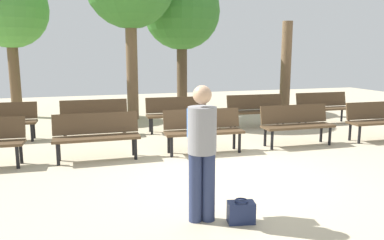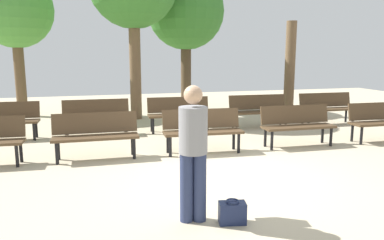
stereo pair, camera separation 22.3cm
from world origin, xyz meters
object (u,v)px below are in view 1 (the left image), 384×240
at_px(tree_1, 286,69).
at_px(visitor_with_backpack, 202,145).
at_px(bench_r1_c3, 256,109).
at_px(bench_r0_c2, 203,128).
at_px(bench_r1_c1, 94,115).
at_px(bench_r1_c4, 323,106).
at_px(handbag, 241,212).
at_px(tree_0, 9,11).
at_px(tree_2, 182,12).
at_px(bench_r1_c0, 0,119).
at_px(bench_r1_c2, 177,112).
at_px(bench_r0_c1, 97,133).
at_px(bench_r0_c4, 379,118).
at_px(bench_r0_c3, 296,122).

bearing_deg(tree_1, visitor_with_backpack, -126.96).
xyz_separation_m(bench_r1_c3, tree_1, (1.80, 1.60, 0.99)).
bearing_deg(bench_r1_c3, bench_r0_c2, -134.70).
relative_size(bench_r1_c1, bench_r1_c4, 1.00).
xyz_separation_m(tree_1, handbag, (-4.63, -6.95, -1.36)).
xyz_separation_m(bench_r1_c4, tree_0, (-8.58, 3.78, 2.74)).
distance_m(tree_0, tree_2, 5.41).
relative_size(bench_r1_c0, bench_r1_c2, 1.00).
xyz_separation_m(bench_r1_c0, handbag, (3.54, -5.54, -0.37)).
bearing_deg(tree_1, bench_r0_c1, -149.51).
xyz_separation_m(bench_r1_c3, handbag, (-2.84, -5.35, -0.37)).
distance_m(bench_r0_c2, bench_r1_c0, 4.73).
bearing_deg(bench_r1_c2, handbag, -93.89).
bearing_deg(bench_r1_c1, bench_r1_c0, 179.52).
relative_size(bench_r0_c4, bench_r1_c3, 1.00).
xyz_separation_m(bench_r1_c0, tree_2, (5.29, 3.49, 2.86)).
xyz_separation_m(bench_r1_c2, tree_1, (4.00, 1.52, 0.99)).
height_order(bench_r0_c2, bench_r1_c4, same).
bearing_deg(bench_r1_c0, bench_r1_c1, 0.50).
distance_m(bench_r0_c2, bench_r1_c4, 4.78).
bearing_deg(bench_r1_c3, bench_r1_c2, -179.97).
distance_m(bench_r0_c3, bench_r1_c4, 3.00).
distance_m(bench_r1_c0, tree_1, 8.35).
height_order(bench_r1_c0, tree_0, tree_0).
bearing_deg(tree_0, visitor_with_backpack, -69.98).
height_order(bench_r1_c0, tree_1, tree_1).
bearing_deg(bench_r1_c2, bench_r0_c4, -25.48).
distance_m(bench_r0_c4, tree_2, 7.26).
bearing_deg(tree_2, bench_r0_c2, -101.19).
bearing_deg(bench_r0_c2, bench_r0_c1, -179.24).
bearing_deg(bench_r0_c1, visitor_with_backpack, -70.45).
height_order(bench_r0_c4, tree_1, tree_1).
bearing_deg(bench_r0_c3, tree_2, 100.89).
relative_size(bench_r0_c1, bench_r0_c2, 0.99).
distance_m(bench_r1_c0, handbag, 6.58).
distance_m(bench_r0_c4, tree_0, 10.76).
xyz_separation_m(tree_2, handbag, (-1.75, -9.03, -3.23)).
bearing_deg(bench_r0_c3, tree_1, 64.25).
relative_size(tree_0, tree_2, 0.94).
xyz_separation_m(bench_r0_c4, bench_r1_c0, (-8.43, 2.39, 0.00)).
height_order(bench_r1_c4, handbag, bench_r1_c4).
xyz_separation_m(bench_r0_c3, bench_r1_c2, (-2.12, 2.19, 0.00)).
bearing_deg(tree_0, tree_1, -14.44).
distance_m(bench_r0_c3, tree_1, 4.27).
height_order(bench_r0_c2, bench_r1_c1, same).
distance_m(bench_r0_c4, bench_r1_c3, 3.02).
height_order(bench_r1_c1, bench_r1_c4, same).
height_order(bench_r0_c3, visitor_with_backpack, visitor_with_backpack).
xyz_separation_m(tree_0, tree_1, (8.28, -2.13, -1.76)).
bearing_deg(tree_0, bench_r0_c4, -34.83).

